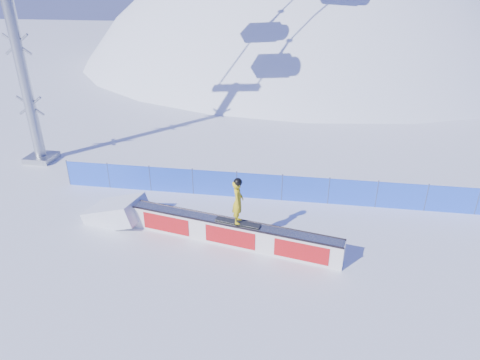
# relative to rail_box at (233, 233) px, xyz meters

# --- Properties ---
(ground) EXTENTS (160.00, 160.00, 0.00)m
(ground) POSITION_rel_rail_box_xyz_m (2.55, -0.81, -0.48)
(ground) COLOR white
(ground) RESTS_ON ground
(snow_hill) EXTENTS (64.00, 64.00, 64.00)m
(snow_hill) POSITION_rel_rail_box_xyz_m (2.55, 41.19, -18.48)
(snow_hill) COLOR white
(snow_hill) RESTS_ON ground
(safety_fence) EXTENTS (22.05, 0.05, 1.30)m
(safety_fence) POSITION_rel_rail_box_xyz_m (2.55, 3.69, 0.13)
(safety_fence) COLOR blue
(safety_fence) RESTS_ON ground
(rail_box) EXTENTS (7.99, 2.13, 0.96)m
(rail_box) POSITION_rel_rail_box_xyz_m (0.00, 0.00, 0.00)
(rail_box) COLOR white
(rail_box) RESTS_ON ground
(snow_ramp) EXTENTS (2.65, 1.94, 1.50)m
(snow_ramp) POSITION_rel_rail_box_xyz_m (-4.92, 0.99, -0.48)
(snow_ramp) COLOR white
(snow_ramp) RESTS_ON ground
(snowboarder) EXTENTS (1.72, 0.63, 1.77)m
(snowboarder) POSITION_rel_rail_box_xyz_m (0.21, -0.04, 1.36)
(snowboarder) COLOR black
(snowboarder) RESTS_ON rail_box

